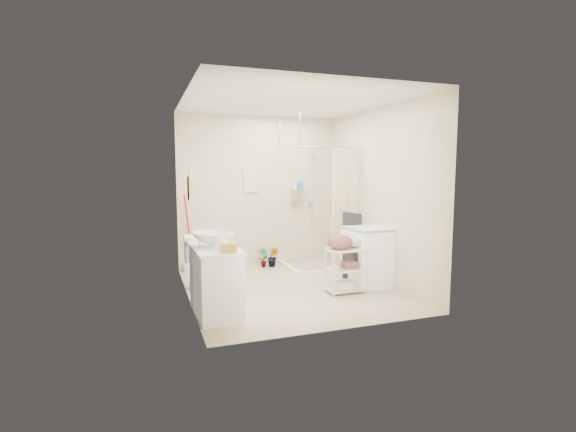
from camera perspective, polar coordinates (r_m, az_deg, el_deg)
name	(u,v)px	position (r m, az deg, el deg)	size (l,w,h in m)	color
floor	(290,289)	(5.98, 0.28, -9.93)	(3.20, 3.20, 0.00)	beige
ceiling	(290,101)	(5.82, 0.30, 15.47)	(2.80, 3.20, 0.04)	silver
wall_back	(259,192)	(7.28, -3.93, 3.36)	(2.80, 0.04, 2.60)	beige
wall_front	(342,207)	(4.29, 7.46, 1.25)	(2.80, 0.04, 2.60)	beige
wall_left	(186,200)	(5.45, -13.73, 2.20)	(0.04, 3.20, 2.60)	beige
wall_right	(378,195)	(6.36, 12.27, 2.80)	(0.04, 3.20, 2.60)	beige
vanity	(216,281)	(4.95, -9.86, -8.76)	(0.50, 0.90, 0.79)	white
sink	(213,239)	(4.94, -10.17, -3.11)	(0.49, 0.49, 0.17)	silver
counter_basket	(229,248)	(4.55, -8.12, -4.32)	(0.18, 0.14, 0.10)	gold
floor_basket	(231,315)	(4.83, -7.86, -13.26)	(0.23, 0.18, 0.12)	#E0BD4B
toilet	(211,262)	(6.06, -10.49, -6.17)	(0.42, 0.74, 0.75)	white
mop	(186,233)	(7.06, -13.77, -2.31)	(0.12, 0.12, 1.28)	red
potted_plant_a	(263,258)	(7.24, -3.40, -5.69)	(0.18, 0.12, 0.34)	#975526
potted_plant_b	(273,257)	(7.26, -2.05, -5.60)	(0.19, 0.16, 0.35)	brown
hanging_towel	(251,180)	(7.22, -5.05, 4.91)	(0.28, 0.03, 0.42)	beige
towel_ring	(189,187)	(5.25, -13.34, 3.91)	(0.04, 0.22, 0.34)	#D7C07C
tp_holder	(190,244)	(5.58, -13.21, -3.71)	(0.08, 0.12, 0.14)	white
shower	(317,207)	(7.06, 3.94, 1.23)	(1.10, 1.10, 2.10)	white
shampoo_bottle_a	(295,184)	(7.40, 0.90, 4.40)	(0.08, 0.08, 0.21)	silver
shampoo_bottle_b	(301,185)	(7.45, 1.77, 4.29)	(0.08, 0.08, 0.18)	#385CA8
washing_machine	(368,256)	(6.19, 10.88, -5.44)	(0.58, 0.60, 0.85)	white
laundry_rack	(346,266)	(5.80, 7.94, -6.79)	(0.53, 0.31, 0.73)	beige
ironing_board	(352,247)	(6.27, 8.78, -4.19)	(0.31, 0.09, 1.08)	black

